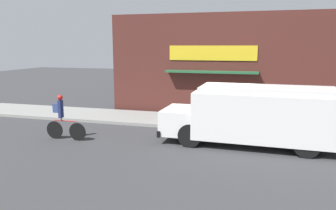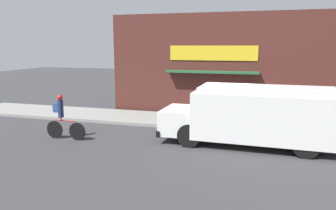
% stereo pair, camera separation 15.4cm
% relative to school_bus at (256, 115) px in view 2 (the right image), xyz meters
% --- Properties ---
extents(ground_plane, '(70.00, 70.00, 0.00)m').
position_rel_school_bus_xyz_m(ground_plane, '(-1.35, 1.58, -1.16)').
color(ground_plane, '#38383A').
extents(sidewalk, '(28.00, 2.79, 0.14)m').
position_rel_school_bus_xyz_m(sidewalk, '(-1.35, 2.97, -1.09)').
color(sidewalk, gray).
rests_on(sidewalk, ground_plane).
extents(storefront, '(12.91, 0.78, 5.31)m').
position_rel_school_bus_xyz_m(storefront, '(-1.39, 4.70, 1.49)').
color(storefront, '#4C231E').
rests_on(storefront, ground_plane).
extents(school_bus, '(6.47, 2.72, 2.20)m').
position_rel_school_bus_xyz_m(school_bus, '(0.00, 0.00, 0.00)').
color(school_bus, white).
rests_on(school_bus, ground_plane).
extents(cyclist, '(1.73, 0.21, 1.78)m').
position_rel_school_bus_xyz_m(cyclist, '(-7.32, -1.23, -0.32)').
color(cyclist, black).
rests_on(cyclist, ground_plane).
extents(trash_bin, '(0.65, 0.65, 0.87)m').
position_rel_school_bus_xyz_m(trash_bin, '(-1.88, 3.29, -0.58)').
color(trash_bin, '#2D5138').
rests_on(trash_bin, sidewalk).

